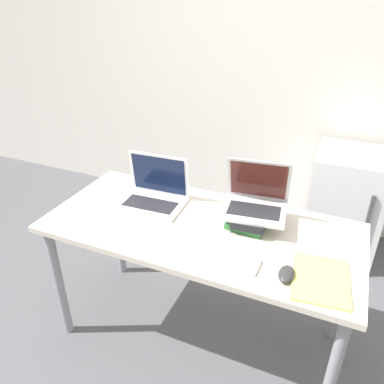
{
  "coord_description": "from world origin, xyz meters",
  "views": [
    {
      "loc": [
        0.58,
        -1.09,
        1.8
      ],
      "look_at": [
        -0.04,
        0.35,
        0.94
      ],
      "focal_mm": 35.0,
      "sensor_mm": 36.0,
      "label": 1
    }
  ],
  "objects": [
    {
      "name": "mouse",
      "position": [
        0.47,
        0.14,
        0.78
      ],
      "size": [
        0.07,
        0.11,
        0.03
      ],
      "color": "#2D2D2D",
      "rests_on": "desk"
    },
    {
      "name": "desk",
      "position": [
        0.0,
        0.35,
        0.68
      ],
      "size": [
        1.56,
        0.71,
        0.76
      ],
      "color": "beige",
      "rests_on": "ground_plane"
    },
    {
      "name": "ground_plane",
      "position": [
        0.0,
        0.0,
        0.0
      ],
      "size": [
        14.0,
        14.0,
        0.0
      ],
      "primitive_type": "plane",
      "color": "#515156"
    },
    {
      "name": "book_stack",
      "position": [
        0.23,
        0.46,
        0.8
      ],
      "size": [
        0.2,
        0.25,
        0.07
      ],
      "color": "#33753D",
      "rests_on": "desk"
    },
    {
      "name": "wall_back",
      "position": [
        0.0,
        1.88,
        1.35
      ],
      "size": [
        8.0,
        0.05,
        2.7
      ],
      "color": "silver",
      "rests_on": "ground_plane"
    },
    {
      "name": "mini_fridge",
      "position": [
        0.67,
        1.53,
        0.4
      ],
      "size": [
        0.49,
        0.52,
        0.81
      ],
      "color": "white",
      "rests_on": "ground_plane"
    },
    {
      "name": "notepad",
      "position": [
        0.6,
        0.18,
        0.77
      ],
      "size": [
        0.26,
        0.32,
        0.01
      ],
      "color": "#EFE066",
      "rests_on": "desk"
    },
    {
      "name": "laptop_left",
      "position": [
        -0.32,
        0.46,
        0.82
      ],
      "size": [
        0.36,
        0.27,
        0.26
      ],
      "color": "silver",
      "rests_on": "desk"
    },
    {
      "name": "wireless_keyboard",
      "position": [
        0.21,
        0.15,
        0.77
      ],
      "size": [
        0.29,
        0.12,
        0.01
      ],
      "color": "silver",
      "rests_on": "desk"
    },
    {
      "name": "laptop_on_books",
      "position": [
        0.23,
        0.5,
        0.89
      ],
      "size": [
        0.34,
        0.3,
        0.26
      ],
      "color": "silver",
      "rests_on": "book_stack"
    }
  ]
}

